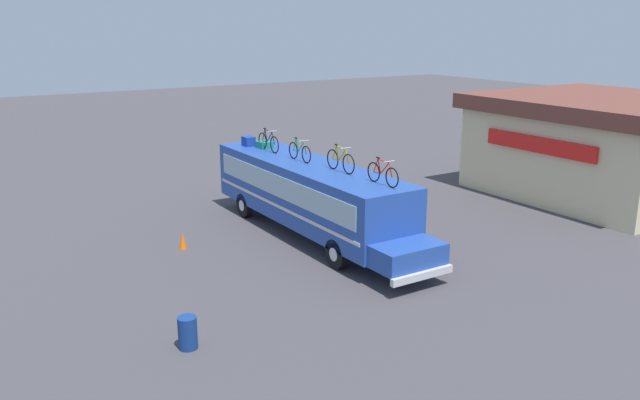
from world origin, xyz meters
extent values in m
plane|color=#423F44|center=(0.00, 0.00, 0.00)|extent=(120.00, 120.00, 0.00)
cube|color=#23479E|center=(0.00, 0.00, 1.75)|extent=(11.00, 2.52, 2.24)
cube|color=#23479E|center=(6.14, 0.00, 0.99)|extent=(1.27, 2.32, 0.73)
cube|color=#99B7C6|center=(0.00, -1.28, 2.10)|extent=(10.12, 0.04, 0.83)
cube|color=#99B7C6|center=(0.00, 1.28, 2.10)|extent=(10.12, 0.04, 0.83)
cube|color=silver|center=(0.00, -1.28, 1.30)|extent=(10.56, 0.03, 0.12)
cube|color=silver|center=(0.00, 1.28, 1.30)|extent=(10.56, 0.03, 0.12)
cube|color=silver|center=(6.83, 0.00, 0.55)|extent=(0.16, 2.39, 0.24)
cylinder|color=black|center=(3.74, -1.12, 0.52)|extent=(1.05, 0.28, 1.05)
cylinder|color=silver|center=(3.74, -1.12, 0.52)|extent=(0.47, 0.30, 0.47)
cylinder|color=black|center=(3.74, 1.12, 0.52)|extent=(1.05, 0.28, 1.05)
cylinder|color=silver|center=(3.74, 1.12, 0.52)|extent=(0.47, 0.30, 0.47)
cylinder|color=black|center=(-3.41, -1.12, 0.52)|extent=(1.05, 0.28, 1.05)
cylinder|color=silver|center=(-3.41, -1.12, 0.52)|extent=(0.47, 0.30, 0.47)
cylinder|color=black|center=(-3.41, 1.12, 0.52)|extent=(1.05, 0.28, 1.05)
cylinder|color=silver|center=(-3.41, 1.12, 0.52)|extent=(0.47, 0.30, 0.47)
cube|color=#193899|center=(-4.44, -0.34, 3.08)|extent=(0.55, 0.44, 0.41)
cube|color=#1E7F66|center=(-3.62, 0.01, 3.01)|extent=(0.68, 0.55, 0.29)
torus|color=black|center=(-3.42, -0.17, 3.23)|extent=(0.72, 0.04, 0.72)
torus|color=black|center=(-2.36, -0.17, 3.23)|extent=(0.72, 0.04, 0.72)
cylinder|color=black|center=(-3.10, -0.17, 3.50)|extent=(0.20, 0.04, 0.51)
cylinder|color=black|center=(-2.78, -0.17, 3.48)|extent=(0.50, 0.04, 0.49)
cylinder|color=black|center=(-2.87, -0.17, 3.73)|extent=(0.64, 0.04, 0.07)
cylinder|color=black|center=(-3.22, -0.17, 3.24)|extent=(0.41, 0.03, 0.05)
cylinder|color=black|center=(-3.31, -0.17, 3.49)|extent=(0.26, 0.03, 0.53)
cylinder|color=black|center=(-2.45, -0.17, 3.47)|extent=(0.22, 0.03, 0.50)
cylinder|color=silver|center=(-2.55, -0.17, 3.77)|extent=(0.03, 0.44, 0.03)
ellipsoid|color=black|center=(-3.19, -0.17, 3.79)|extent=(0.20, 0.08, 0.06)
torus|color=black|center=(-0.97, -0.07, 3.21)|extent=(0.68, 0.04, 0.68)
torus|color=black|center=(0.03, -0.07, 3.21)|extent=(0.68, 0.04, 0.68)
cylinder|color=green|center=(-0.67, -0.07, 3.46)|extent=(0.19, 0.04, 0.48)
cylinder|color=green|center=(-0.37, -0.07, 3.45)|extent=(0.46, 0.04, 0.46)
cylinder|color=green|center=(-0.45, -0.07, 3.68)|extent=(0.60, 0.04, 0.07)
cylinder|color=green|center=(-0.78, -0.07, 3.22)|extent=(0.38, 0.03, 0.05)
cylinder|color=green|center=(-0.86, -0.07, 3.45)|extent=(0.25, 0.03, 0.50)
cylinder|color=green|center=(-0.06, -0.07, 3.44)|extent=(0.21, 0.03, 0.47)
cylinder|color=silver|center=(-0.15, -0.07, 3.72)|extent=(0.03, 0.44, 0.03)
ellipsoid|color=black|center=(-0.75, -0.07, 3.74)|extent=(0.20, 0.08, 0.06)
torus|color=black|center=(1.43, 0.22, 3.24)|extent=(0.74, 0.04, 0.74)
torus|color=black|center=(2.45, 0.22, 3.24)|extent=(0.74, 0.04, 0.74)
cylinder|color=#B2B20C|center=(1.73, 0.22, 3.52)|extent=(0.20, 0.04, 0.53)
cylinder|color=#B2B20C|center=(2.04, 0.22, 3.50)|extent=(0.48, 0.04, 0.51)
cylinder|color=#B2B20C|center=(1.96, 0.22, 3.76)|extent=(0.62, 0.04, 0.07)
cylinder|color=#B2B20C|center=(1.62, 0.22, 3.25)|extent=(0.39, 0.03, 0.05)
cylinder|color=#B2B20C|center=(1.54, 0.22, 3.51)|extent=(0.25, 0.03, 0.55)
cylinder|color=#B2B20C|center=(2.36, 0.22, 3.49)|extent=(0.22, 0.03, 0.52)
cylinder|color=silver|center=(2.27, 0.22, 3.80)|extent=(0.03, 0.44, 0.03)
ellipsoid|color=black|center=(1.65, 0.22, 3.82)|extent=(0.20, 0.08, 0.06)
torus|color=black|center=(3.82, 0.31, 3.21)|extent=(0.68, 0.04, 0.68)
torus|color=black|center=(4.81, 0.31, 3.21)|extent=(0.68, 0.04, 0.68)
cylinder|color=red|center=(4.12, 0.31, 3.47)|extent=(0.19, 0.04, 0.48)
cylinder|color=red|center=(4.42, 0.31, 3.45)|extent=(0.46, 0.04, 0.47)
cylinder|color=red|center=(4.34, 0.31, 3.69)|extent=(0.60, 0.04, 0.07)
cylinder|color=red|center=(4.01, 0.31, 3.22)|extent=(0.38, 0.03, 0.05)
cylinder|color=red|center=(3.93, 0.31, 3.46)|extent=(0.25, 0.03, 0.50)
cylinder|color=red|center=(4.72, 0.31, 3.44)|extent=(0.21, 0.03, 0.47)
cylinder|color=silver|center=(4.64, 0.31, 3.72)|extent=(0.03, 0.44, 0.03)
ellipsoid|color=black|center=(4.04, 0.31, 3.74)|extent=(0.20, 0.08, 0.06)
cube|color=beige|center=(2.22, 15.31, 2.00)|extent=(9.76, 9.15, 3.99)
cube|color=brown|center=(2.22, 15.31, 4.35)|extent=(10.54, 9.88, 0.72)
cube|color=red|center=(2.22, 10.64, 2.87)|extent=(5.85, 0.16, 0.70)
cylinder|color=navy|center=(6.37, -7.46, 0.43)|extent=(0.49, 0.49, 0.87)
cone|color=orange|center=(-0.93, -4.85, 0.33)|extent=(0.30, 0.30, 0.67)
camera|label=1|loc=(20.85, -12.59, 8.08)|focal=36.19mm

